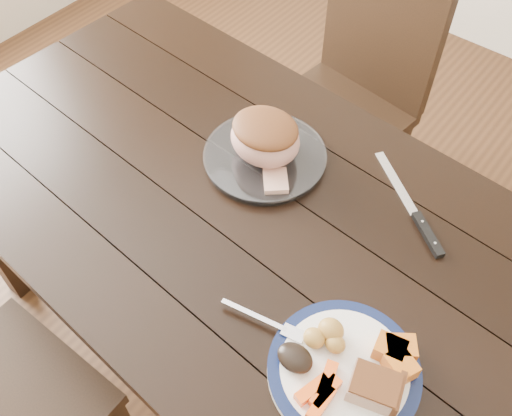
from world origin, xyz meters
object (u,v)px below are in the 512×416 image
Objects in this scene: serving_platter at (265,158)px; roast_joint at (265,139)px; carving_knife at (419,221)px; fork at (269,322)px; dinner_plate at (344,371)px; chair_far at (352,90)px; dining_table at (236,223)px; pork_slice at (374,388)px.

roast_joint reaches higher than serving_platter.
carving_knife is at bearing 10.02° from roast_joint.
fork is 0.43m from carving_knife.
dinner_plate is at bearing -6.70° from fork.
chair_far reaches higher than serving_platter.
roast_joint is (-0.28, 0.34, 0.05)m from fork.
roast_joint is (-0.02, 0.14, 0.17)m from dining_table.
roast_joint is at bearing 146.74° from pork_slice.
roast_joint reaches higher than carving_knife.
dining_table is 0.43m from carving_knife.
roast_joint is at bearing 117.50° from fork.
pork_slice is at bearing 129.66° from chair_far.
dinner_plate reaches higher than dining_table.
dining_table is 1.77× the size of chair_far.
carving_knife is (-0.06, 0.40, -0.00)m from dinner_plate.
serving_platter is (0.10, -0.60, 0.23)m from chair_far.
serving_platter reaches higher than dinner_plate.
serving_platter is at bearing 117.50° from fork.
pork_slice is at bearing -21.73° from dining_table.
roast_joint is (-0.45, 0.33, 0.06)m from dinner_plate.
dinner_plate is (0.43, -0.19, 0.10)m from dining_table.
dinner_plate is 0.07m from pork_slice.
serving_platter is 0.61m from pork_slice.
dinner_plate is (0.55, -0.93, 0.23)m from chair_far.
fork reaches higher than serving_platter.
chair_far reaches higher than fork.
chair_far is at bearing 100.26° from fork.
carving_knife is (0.39, 0.07, -0.07)m from roast_joint.
dining_table is at bearing -81.32° from roast_joint.
dinner_plate is at bearing 127.00° from chair_far.
pork_slice is 0.23m from fork.
pork_slice is at bearing -33.26° from serving_platter.
chair_far is at bearing 99.54° from serving_platter.
serving_platter reaches higher than dining_table.
dinner_plate is 3.25× the size of pork_slice.
fork reaches higher than dining_table.
dinner_plate is 0.98× the size of serving_platter.
serving_platter is 1.06× the size of carving_knife.
dining_table is 0.76m from chair_far.
chair_far is 1.15m from pork_slice.
serving_platter is 0.39m from carving_knife.
dining_table is 5.78× the size of dinner_plate.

